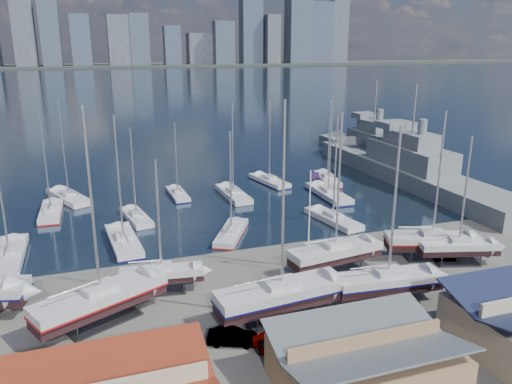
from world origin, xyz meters
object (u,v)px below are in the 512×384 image
object	(u,v)px
naval_ship_east	(409,172)
flagpole	(310,216)
naval_ship_west	(372,151)
car_a	(275,349)

from	to	relation	value
naval_ship_east	flagpole	world-z (taller)	naval_ship_east
naval_ship_west	car_a	bearing A→B (deg)	143.19
naval_ship_east	car_a	xyz separation A→B (m)	(-40.66, -40.86, -0.95)
naval_ship_east	flagpole	distance (m)	42.76
car_a	naval_ship_east	bearing A→B (deg)	25.68
naval_ship_west	flagpole	xyz separation A→B (m)	(-35.83, -46.31, 4.65)
naval_ship_west	car_a	size ratio (longest dim) A/B	9.16
naval_ship_east	naval_ship_west	size ratio (longest dim) A/B	1.32
flagpole	car_a	bearing A→B (deg)	-123.90
naval_ship_east	car_a	distance (m)	57.65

